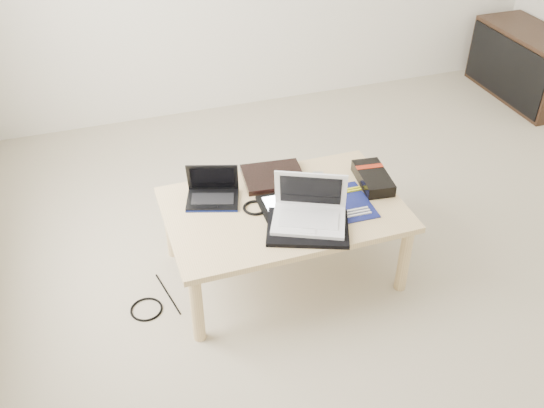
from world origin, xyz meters
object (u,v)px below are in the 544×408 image
object	(u,v)px
media_cabinet	(527,65)
white_laptop	(309,210)
coffee_table	(284,215)
gpu_box	(373,178)
netbook	(213,193)

from	to	relation	value
media_cabinet	white_laptop	size ratio (longest dim) A/B	2.32
coffee_table	gpu_box	distance (m)	0.49
coffee_table	white_laptop	size ratio (longest dim) A/B	2.84
netbook	gpu_box	bearing A→B (deg)	-8.78
coffee_table	media_cabinet	xyz separation A→B (m)	(2.37, 1.28, -0.10)
media_cabinet	white_laptop	distance (m)	2.72
coffee_table	media_cabinet	size ratio (longest dim) A/B	1.22
coffee_table	white_laptop	bearing A→B (deg)	-64.85
coffee_table	white_laptop	xyz separation A→B (m)	(0.07, -0.15, 0.12)
netbook	gpu_box	world-z (taller)	netbook
netbook	gpu_box	size ratio (longest dim) A/B	0.99
media_cabinet	white_laptop	world-z (taller)	white_laptop
white_laptop	gpu_box	distance (m)	0.46
netbook	white_laptop	distance (m)	0.48
gpu_box	white_laptop	bearing A→B (deg)	-155.08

